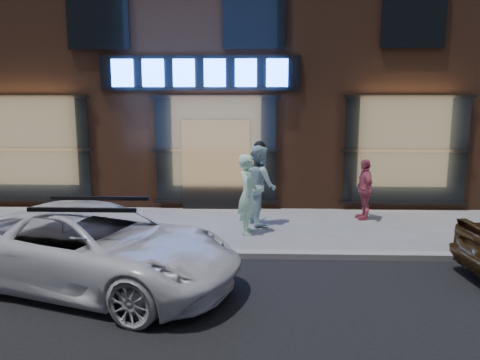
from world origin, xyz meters
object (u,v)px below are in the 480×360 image
(man_bowtie, at_px, (248,194))
(man_cap, at_px, (259,185))
(passerby, at_px, (364,189))
(white_suv, at_px, (94,247))

(man_bowtie, xyz_separation_m, man_cap, (0.26, 0.83, 0.07))
(passerby, bearing_deg, man_cap, -84.31)
(man_cap, xyz_separation_m, passerby, (2.59, 0.54, -0.20))
(man_bowtie, relative_size, man_cap, 0.93)
(passerby, height_order, white_suv, passerby)
(man_cap, distance_m, passerby, 2.65)
(man_cap, relative_size, white_suv, 0.40)
(white_suv, bearing_deg, man_bowtie, -19.12)
(man_bowtie, relative_size, white_suv, 0.38)
(passerby, bearing_deg, white_suv, -55.57)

